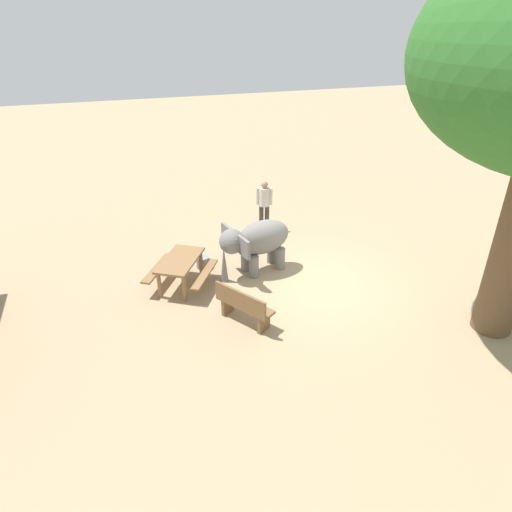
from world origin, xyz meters
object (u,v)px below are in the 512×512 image
picnic_table_near (180,266)px  person_handler (264,202)px  elephant (256,241)px  feed_bucket (203,262)px  wooden_bench (243,305)px

picnic_table_near → person_handler: bearing=-19.0°
elephant → picnic_table_near: size_ratio=1.01×
elephant → picnic_table_near: bearing=-9.5°
person_handler → picnic_table_near: (-2.55, 3.12, -0.36)m
feed_bucket → elephant: bearing=-116.5°
feed_bucket → picnic_table_near: bearing=137.2°
wooden_bench → picnic_table_near: bearing=175.2°
elephant → picnic_table_near: 2.07m
person_handler → feed_bucket: (-1.78, 2.40, -0.79)m
elephant → wooden_bench: elephant is taller
wooden_bench → feed_bucket: wooden_bench is taller
wooden_bench → feed_bucket: (2.75, 0.32, -0.31)m
elephant → wooden_bench: 2.35m
elephant → person_handler: size_ratio=1.28×
elephant → feed_bucket: 1.65m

